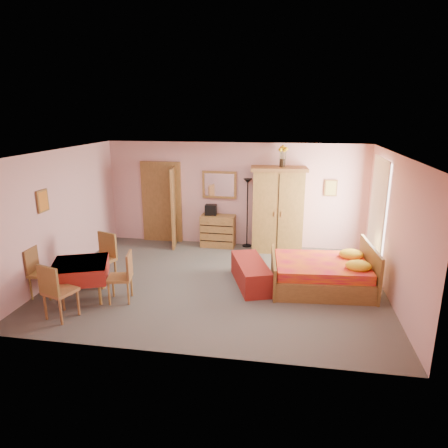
% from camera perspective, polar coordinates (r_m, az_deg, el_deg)
% --- Properties ---
extents(floor, '(6.50, 6.50, 0.00)m').
position_cam_1_polar(floor, '(8.13, -1.05, -8.37)').
color(floor, '#605B55').
rests_on(floor, ground).
extents(ceiling, '(6.50, 6.50, 0.00)m').
position_cam_1_polar(ceiling, '(7.45, -1.15, 10.20)').
color(ceiling, brown).
rests_on(ceiling, wall_back).
extents(wall_back, '(6.50, 0.10, 2.60)m').
position_cam_1_polar(wall_back, '(10.09, 1.48, 4.21)').
color(wall_back, '#E3A4A5').
rests_on(wall_back, floor).
extents(wall_front, '(6.50, 0.10, 2.60)m').
position_cam_1_polar(wall_front, '(5.37, -5.96, -6.45)').
color(wall_front, '#E3A4A5').
rests_on(wall_front, floor).
extents(wall_left, '(0.10, 5.00, 2.60)m').
position_cam_1_polar(wall_left, '(8.86, -22.26, 1.37)').
color(wall_left, '#E3A4A5').
rests_on(wall_left, floor).
extents(wall_right, '(0.10, 5.00, 2.60)m').
position_cam_1_polar(wall_right, '(7.80, 23.09, -0.56)').
color(wall_right, '#E3A4A5').
rests_on(wall_right, floor).
extents(doorway, '(1.06, 0.12, 2.15)m').
position_cam_1_polar(doorway, '(10.54, -8.85, 3.00)').
color(doorway, '#9E6B35').
rests_on(doorway, floor).
extents(window, '(0.08, 1.40, 1.95)m').
position_cam_1_polar(window, '(8.89, 21.22, 2.53)').
color(window, white).
rests_on(window, wall_right).
extents(picture_left, '(0.04, 0.32, 0.42)m').
position_cam_1_polar(picture_left, '(8.26, -24.50, 3.01)').
color(picture_left, orange).
rests_on(picture_left, wall_left).
extents(picture_back, '(0.30, 0.04, 0.40)m').
position_cam_1_polar(picture_back, '(9.97, 15.01, 5.00)').
color(picture_back, '#D8BF59').
rests_on(picture_back, wall_back).
extents(chest_of_drawers, '(0.86, 0.44, 0.81)m').
position_cam_1_polar(chest_of_drawers, '(10.12, -0.86, -0.99)').
color(chest_of_drawers, '#9E6D35').
rests_on(chest_of_drawers, floor).
extents(wall_mirror, '(0.87, 0.06, 0.69)m').
position_cam_1_polar(wall_mirror, '(10.05, -0.67, 5.62)').
color(wall_mirror, white).
rests_on(wall_mirror, wall_back).
extents(stereo, '(0.29, 0.22, 0.27)m').
position_cam_1_polar(stereo, '(10.03, -1.88, 2.04)').
color(stereo, black).
rests_on(stereo, chest_of_drawers).
extents(floor_lamp, '(0.25, 0.25, 1.74)m').
position_cam_1_polar(floor_lamp, '(10.00, 3.34, 1.55)').
color(floor_lamp, black).
rests_on(floor_lamp, floor).
extents(wardrobe, '(1.37, 0.79, 2.07)m').
position_cam_1_polar(wardrobe, '(9.73, 7.64, 2.03)').
color(wardrobe, olive).
rests_on(wardrobe, floor).
extents(sunflower_vase, '(0.21, 0.21, 0.50)m').
position_cam_1_polar(sunflower_vase, '(9.57, 8.39, 9.58)').
color(sunflower_vase, yellow).
rests_on(sunflower_vase, wardrobe).
extents(bed, '(2.02, 1.65, 0.89)m').
position_cam_1_polar(bed, '(7.98, 13.70, -5.86)').
color(bed, '#BC1232').
rests_on(bed, floor).
extents(bench, '(0.96, 1.53, 0.48)m').
position_cam_1_polar(bench, '(7.98, 3.84, -7.01)').
color(bench, maroon).
rests_on(bench, floor).
extents(dining_table, '(1.23, 1.23, 0.69)m').
position_cam_1_polar(dining_table, '(7.82, -19.69, -7.59)').
color(dining_table, maroon).
rests_on(dining_table, floor).
extents(chair_south, '(0.56, 0.56, 0.98)m').
position_cam_1_polar(chair_south, '(7.18, -22.36, -8.75)').
color(chair_south, '#9C6135').
rests_on(chair_south, floor).
extents(chair_north, '(0.59, 0.59, 1.01)m').
position_cam_1_polar(chair_north, '(8.25, -17.20, -4.92)').
color(chair_north, olive).
rests_on(chair_north, floor).
extents(chair_west, '(0.46, 0.46, 0.93)m').
position_cam_1_polar(chair_west, '(8.12, -24.43, -6.32)').
color(chair_west, '#A77A38').
rests_on(chair_west, floor).
extents(chair_east, '(0.50, 0.50, 0.91)m').
position_cam_1_polar(chair_east, '(7.47, -14.68, -7.35)').
color(chair_east, '#AC763A').
rests_on(chair_east, floor).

